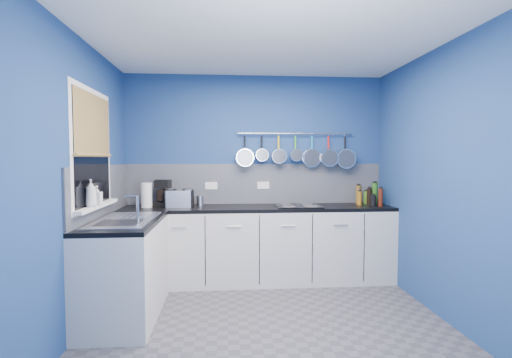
{
  "coord_description": "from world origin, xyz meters",
  "views": [
    {
      "loc": [
        -0.37,
        -3.23,
        1.47
      ],
      "look_at": [
        -0.05,
        0.75,
        1.25
      ],
      "focal_mm": 26.44,
      "sensor_mm": 36.0,
      "label": 1
    }
  ],
  "objects": [
    {
      "name": "window_sill",
      "position": [
        -1.55,
        0.3,
        1.04
      ],
      "size": [
        0.1,
        0.98,
        0.03
      ],
      "primitive_type": "cube",
      "color": "white",
      "rests_on": "wall_left"
    },
    {
      "name": "floor",
      "position": [
        0.0,
        0.0,
        -0.01
      ],
      "size": [
        3.2,
        3.0,
        0.02
      ],
      "primitive_type": "cube",
      "color": "#47474C",
      "rests_on": "ground"
    },
    {
      "name": "socket_right",
      "position": [
        0.1,
        1.48,
        1.13
      ],
      "size": [
        0.15,
        0.01,
        0.09
      ],
      "primitive_type": "cube",
      "color": "white",
      "rests_on": "backsplash_back"
    },
    {
      "name": "cabinet_run_left",
      "position": [
        -1.3,
        0.3,
        0.43
      ],
      "size": [
        0.6,
        1.2,
        0.86
      ],
      "primitive_type": "cube",
      "color": "beige",
      "rests_on": "ground"
    },
    {
      "name": "pot_rail",
      "position": [
        0.5,
        1.45,
        1.78
      ],
      "size": [
        1.45,
        0.02,
        0.02
      ],
      "primitive_type": "cylinder",
      "rotation": [
        0.0,
        1.57,
        0.0
      ],
      "color": "silver",
      "rests_on": "wall_back"
    },
    {
      "name": "hob",
      "position": [
        0.49,
        1.17,
        0.91
      ],
      "size": [
        0.53,
        0.47,
        0.01
      ],
      "primitive_type": "cube",
      "color": "black",
      "rests_on": "worktop_back"
    },
    {
      "name": "backsplash_back",
      "position": [
        0.0,
        1.49,
        1.15
      ],
      "size": [
        3.2,
        0.02,
        0.5
      ],
      "primitive_type": "cube",
      "color": "gray",
      "rests_on": "wall_back"
    },
    {
      "name": "socket_left",
      "position": [
        -0.55,
        1.48,
        1.13
      ],
      "size": [
        0.15,
        0.01,
        0.09
      ],
      "primitive_type": "cube",
      "color": "white",
      "rests_on": "backsplash_back"
    },
    {
      "name": "condiment_6",
      "position": [
        1.47,
        1.1,
        1.01
      ],
      "size": [
        0.05,
        0.05,
        0.21
      ],
      "primitive_type": "cylinder",
      "color": "#4C190C",
      "rests_on": "worktop_back"
    },
    {
      "name": "worktop_back",
      "position": [
        0.0,
        1.2,
        0.88
      ],
      "size": [
        3.2,
        0.6,
        0.04
      ],
      "primitive_type": "cube",
      "color": "black",
      "rests_on": "cabinet_run_back"
    },
    {
      "name": "pan_0",
      "position": [
        -0.13,
        1.44,
        1.57
      ],
      "size": [
        0.22,
        0.12,
        0.41
      ],
      "primitive_type": null,
      "color": "silver",
      "rests_on": "pot_rail"
    },
    {
      "name": "pan_2",
      "position": [
        0.29,
        1.44,
        1.59
      ],
      "size": [
        0.19,
        0.1,
        0.38
      ],
      "primitive_type": null,
      "color": "silver",
      "rests_on": "pot_rail"
    },
    {
      "name": "condiment_3",
      "position": [
        1.44,
        1.22,
        1.03
      ],
      "size": [
        0.07,
        0.07,
        0.27
      ],
      "primitive_type": "cylinder",
      "color": "#265919",
      "rests_on": "worktop_back"
    },
    {
      "name": "window_frame",
      "position": [
        -1.58,
        0.3,
        1.55
      ],
      "size": [
        0.01,
        1.0,
        1.1
      ],
      "primitive_type": "cube",
      "color": "white",
      "rests_on": "wall_left"
    },
    {
      "name": "pan_5",
      "position": [
        0.92,
        1.44,
        1.57
      ],
      "size": [
        0.23,
        0.1,
        0.42
      ],
      "primitive_type": null,
      "color": "silver",
      "rests_on": "pot_rail"
    },
    {
      "name": "wall_left",
      "position": [
        -1.61,
        0.0,
        1.25
      ],
      "size": [
        0.02,
        3.0,
        2.5
      ],
      "primitive_type": "cube",
      "color": "navy",
      "rests_on": "ground"
    },
    {
      "name": "cabinet_run_back",
      "position": [
        0.0,
        1.2,
        0.43
      ],
      "size": [
        3.2,
        0.6,
        0.86
      ],
      "primitive_type": "cube",
      "color": "beige",
      "rests_on": "ground"
    },
    {
      "name": "soap_bottle_b",
      "position": [
        -1.53,
        0.26,
        1.14
      ],
      "size": [
        0.08,
        0.08,
        0.17
      ],
      "primitive_type": "imported",
      "rotation": [
        0.0,
        0.0,
        -0.02
      ],
      "color": "white",
      "rests_on": "window_sill"
    },
    {
      "name": "ceiling",
      "position": [
        0.0,
        0.0,
        2.51
      ],
      "size": [
        3.2,
        3.0,
        0.02
      ],
      "primitive_type": "cube",
      "color": "white",
      "rests_on": "ground"
    },
    {
      "name": "toaster",
      "position": [
        -0.91,
        1.22,
        1.0
      ],
      "size": [
        0.32,
        0.21,
        0.2
      ],
      "primitive_type": "cube",
      "rotation": [
        0.0,
        0.0,
        0.11
      ],
      "color": "silver",
      "rests_on": "worktop_back"
    },
    {
      "name": "pan_1",
      "position": [
        0.08,
        1.44,
        1.6
      ],
      "size": [
        0.16,
        0.09,
        0.35
      ],
      "primitive_type": null,
      "color": "silver",
      "rests_on": "pot_rail"
    },
    {
      "name": "canister",
      "position": [
        -0.68,
        1.31,
        0.96
      ],
      "size": [
        0.09,
        0.09,
        0.12
      ],
      "primitive_type": "cylinder",
      "rotation": [
        0.0,
        0.0,
        -0.02
      ],
      "color": "silver",
      "rests_on": "worktop_back"
    },
    {
      "name": "sink_unit",
      "position": [
        -1.3,
        0.3,
        0.9
      ],
      "size": [
        0.5,
        0.95,
        0.01
      ],
      "primitive_type": "cube",
      "color": "silver",
      "rests_on": "worktop_left"
    },
    {
      "name": "coffee_maker",
      "position": [
        -1.12,
        1.29,
        1.06
      ],
      "size": [
        0.2,
        0.22,
        0.32
      ],
      "primitive_type": null,
      "rotation": [
        0.0,
        0.0,
        -0.14
      ],
      "color": "black",
      "rests_on": "worktop_back"
    },
    {
      "name": "wall_back",
      "position": [
        0.0,
        1.51,
        1.25
      ],
      "size": [
        3.2,
        0.02,
        2.5
      ],
      "primitive_type": "cube",
      "color": "navy",
      "rests_on": "ground"
    },
    {
      "name": "condiment_4",
      "position": [
        1.37,
        1.2,
        1.0
      ],
      "size": [
        0.06,
        0.06,
        0.21
      ],
      "primitive_type": "cylinder",
      "color": "black",
      "rests_on": "worktop_back"
    },
    {
      "name": "paper_towel",
      "position": [
        -1.29,
        1.2,
        1.04
      ],
      "size": [
        0.13,
        0.13,
        0.29
      ],
      "primitive_type": "cylinder",
      "rotation": [
        0.0,
        0.0,
        -0.04
      ],
      "color": "white",
      "rests_on": "worktop_back"
    },
    {
      "name": "pan_3",
      "position": [
        0.5,
        1.44,
        1.61
      ],
      "size": [
        0.16,
        0.12,
        0.35
      ],
      "primitive_type": null,
      "color": "silver",
      "rests_on": "pot_rail"
    },
    {
      "name": "condiment_7",
      "position": [
        1.38,
        1.11,
        0.96
      ],
      "size": [
        0.07,
        0.07,
        0.13
      ],
      "primitive_type": "cylinder",
      "color": "black",
      "rests_on": "worktop_back"
    },
    {
      "name": "mixer_tap",
      "position": [
        -1.14,
        0.12,
        1.03
      ],
      "size": [
        0.12,
        0.08,
        0.26
      ],
      "primitive_type": null,
      "color": "silver",
      "rests_on": "worktop_left"
    },
    {
      "name": "condiment_1",
      "position": [
        1.38,
        1.32,
        0.98
      ],
      "size": [
        0.06,
        0.06,
        0.16
      ],
      "primitive_type": "cylinder",
      "color": "#3F721E",
      "rests_on": "worktop_back"
    },
    {
      "name": "worktop_left",
      "position": [
        -1.3,
        0.3,
        0.88
      ],
      "size": [
        0.6,
        1.2,
        0.04
      ],
      "primitive_type": "cube",
      "color": "black",
      "rests_on": "cabinet_run_left"
    },
    {
      "name": "backsplash_left",
      "position": [
        -1.59,
        0.6,
        1.15
      ],
      "size": [
        0.02,
        1.8,
        0.5
      ],
      "primitive_type": "cube",
      "color": "gray",
      "rests_on": "wall_left"
    },
    {
      "name": "wall_right",
      "position": [
        1.61,
        0.0,
        1.25
      ],
      "size": [
        0.02,
        3.0,
        2.5
      ],
      "primitive_type": "cube",
      "color": "navy",
      "rests_on": "ground"
    },
    {
      "name": "wall_front",
      "position": [
        0.0,
        -1.51,
        1.25
      ],
      "size": [
        3.2,
        0.02,
        2.5
      ],
      "primitive_type": "cube",
      "color": "navy",
      "rests_on": "ground"
    },
    {
      "name": "condiment_5",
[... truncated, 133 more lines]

